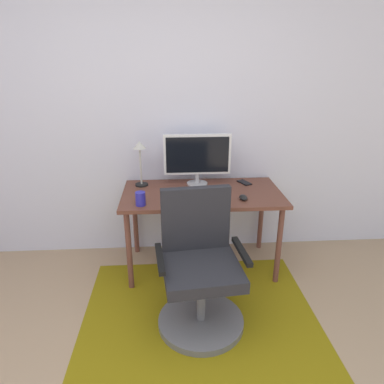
{
  "coord_description": "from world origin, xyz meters",
  "views": [
    {
      "loc": [
        0.16,
        -0.85,
        1.73
      ],
      "look_at": [
        0.32,
        1.54,
        0.8
      ],
      "focal_mm": 32.31,
      "sensor_mm": 36.0,
      "label": 1
    }
  ],
  "objects_px": {
    "cell_phone": "(244,183)",
    "desk_lamp": "(140,154)",
    "keyboard": "(201,201)",
    "coffee_cup": "(140,199)",
    "office_chair": "(200,275)",
    "computer_mouse": "(243,197)",
    "desk": "(202,200)",
    "monitor": "(197,156)"
  },
  "relations": [
    {
      "from": "cell_phone",
      "to": "desk_lamp",
      "type": "distance_m",
      "value": 0.94
    },
    {
      "from": "keyboard",
      "to": "desk_lamp",
      "type": "bearing_deg",
      "value": 140.21
    },
    {
      "from": "coffee_cup",
      "to": "desk_lamp",
      "type": "distance_m",
      "value": 0.49
    },
    {
      "from": "desk_lamp",
      "to": "office_chair",
      "type": "bearing_deg",
      "value": -63.83
    },
    {
      "from": "computer_mouse",
      "to": "office_chair",
      "type": "height_order",
      "value": "office_chair"
    },
    {
      "from": "desk",
      "to": "monitor",
      "type": "bearing_deg",
      "value": 97.1
    },
    {
      "from": "keyboard",
      "to": "cell_phone",
      "type": "distance_m",
      "value": 0.58
    },
    {
      "from": "computer_mouse",
      "to": "coffee_cup",
      "type": "height_order",
      "value": "coffee_cup"
    },
    {
      "from": "desk",
      "to": "cell_phone",
      "type": "bearing_deg",
      "value": 26.46
    },
    {
      "from": "keyboard",
      "to": "office_chair",
      "type": "relative_size",
      "value": 0.46
    },
    {
      "from": "desk",
      "to": "desk_lamp",
      "type": "relative_size",
      "value": 3.36
    },
    {
      "from": "monitor",
      "to": "desk_lamp",
      "type": "bearing_deg",
      "value": -179.74
    },
    {
      "from": "desk",
      "to": "coffee_cup",
      "type": "relative_size",
      "value": 12.55
    },
    {
      "from": "keyboard",
      "to": "desk",
      "type": "bearing_deg",
      "value": 81.55
    },
    {
      "from": "coffee_cup",
      "to": "office_chair",
      "type": "relative_size",
      "value": 0.11
    },
    {
      "from": "keyboard",
      "to": "desk_lamp",
      "type": "xyz_separation_m",
      "value": [
        -0.48,
        0.4,
        0.27
      ]
    },
    {
      "from": "computer_mouse",
      "to": "desk_lamp",
      "type": "bearing_deg",
      "value": 155.24
    },
    {
      "from": "monitor",
      "to": "keyboard",
      "type": "distance_m",
      "value": 0.47
    },
    {
      "from": "keyboard",
      "to": "coffee_cup",
      "type": "relative_size",
      "value": 4.14
    },
    {
      "from": "monitor",
      "to": "coffee_cup",
      "type": "relative_size",
      "value": 5.5
    },
    {
      "from": "computer_mouse",
      "to": "keyboard",
      "type": "bearing_deg",
      "value": -176.16
    },
    {
      "from": "desk",
      "to": "office_chair",
      "type": "bearing_deg",
      "value": -96.38
    },
    {
      "from": "desk_lamp",
      "to": "office_chair",
      "type": "distance_m",
      "value": 1.15
    },
    {
      "from": "monitor",
      "to": "coffee_cup",
      "type": "distance_m",
      "value": 0.67
    },
    {
      "from": "desk_lamp",
      "to": "coffee_cup",
      "type": "bearing_deg",
      "value": -86.94
    },
    {
      "from": "desk",
      "to": "monitor",
      "type": "xyz_separation_m",
      "value": [
        -0.02,
        0.2,
        0.32
      ]
    },
    {
      "from": "cell_phone",
      "to": "office_chair",
      "type": "bearing_deg",
      "value": -143.22
    },
    {
      "from": "computer_mouse",
      "to": "cell_phone",
      "type": "xyz_separation_m",
      "value": [
        0.09,
        0.38,
        -0.01
      ]
    },
    {
      "from": "computer_mouse",
      "to": "coffee_cup",
      "type": "xyz_separation_m",
      "value": [
        -0.79,
        -0.06,
        0.03
      ]
    },
    {
      "from": "monitor",
      "to": "office_chair",
      "type": "height_order",
      "value": "monitor"
    },
    {
      "from": "office_chair",
      "to": "desk_lamp",
      "type": "bearing_deg",
      "value": 110.35
    },
    {
      "from": "coffee_cup",
      "to": "desk_lamp",
      "type": "bearing_deg",
      "value": 93.06
    },
    {
      "from": "coffee_cup",
      "to": "computer_mouse",
      "type": "bearing_deg",
      "value": 4.34
    },
    {
      "from": "office_chair",
      "to": "keyboard",
      "type": "bearing_deg",
      "value": 78.67
    },
    {
      "from": "computer_mouse",
      "to": "cell_phone",
      "type": "distance_m",
      "value": 0.39
    },
    {
      "from": "computer_mouse",
      "to": "office_chair",
      "type": "relative_size",
      "value": 0.11
    },
    {
      "from": "cell_phone",
      "to": "keyboard",
      "type": "bearing_deg",
      "value": -161.85
    },
    {
      "from": "computer_mouse",
      "to": "desk",
      "type": "bearing_deg",
      "value": 149.59
    },
    {
      "from": "keyboard",
      "to": "coffee_cup",
      "type": "height_order",
      "value": "coffee_cup"
    },
    {
      "from": "coffee_cup",
      "to": "office_chair",
      "type": "xyz_separation_m",
      "value": [
        0.41,
        -0.44,
        -0.39
      ]
    },
    {
      "from": "desk",
      "to": "computer_mouse",
      "type": "xyz_separation_m",
      "value": [
        0.31,
        -0.18,
        0.09
      ]
    },
    {
      "from": "coffee_cup",
      "to": "desk_lamp",
      "type": "xyz_separation_m",
      "value": [
        -0.02,
        0.44,
        0.22
      ]
    }
  ]
}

